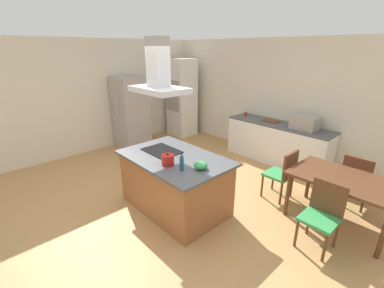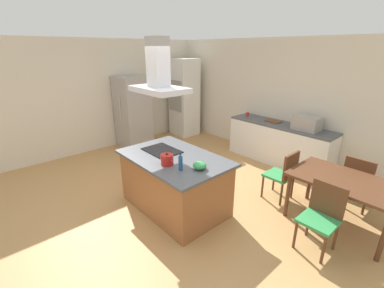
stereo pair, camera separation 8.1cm
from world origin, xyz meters
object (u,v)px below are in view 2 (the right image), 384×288
at_px(refrigerator, 133,112).
at_px(chair_facing_island, 322,213).
at_px(cutting_board, 273,121).
at_px(mixing_bowl, 200,165).
at_px(coffee_mug_red, 248,114).
at_px(chair_at_left_end, 284,173).
at_px(tea_kettle, 167,160).
at_px(wall_oven_stack, 184,98).
at_px(range_hood, 158,75).
at_px(olive_oil_bottle, 181,163).
at_px(dining_table, 345,185).
at_px(chair_facing_back_wall, 358,180).
at_px(countertop_microwave, 307,123).
at_px(cooktop, 162,150).

relative_size(refrigerator, chair_facing_island, 2.04).
distance_m(cutting_board, refrigerator, 3.48).
bearing_deg(mixing_bowl, coffee_mug_red, 115.35).
bearing_deg(chair_at_left_end, chair_facing_island, -36.01).
relative_size(tea_kettle, chair_at_left_end, 0.26).
relative_size(coffee_mug_red, refrigerator, 0.05).
relative_size(wall_oven_stack, range_hood, 2.44).
relative_size(tea_kettle, mixing_bowl, 1.23).
height_order(olive_oil_bottle, wall_oven_stack, wall_oven_stack).
xyz_separation_m(dining_table, chair_facing_back_wall, (0.00, 0.67, -0.16)).
relative_size(olive_oil_bottle, coffee_mug_red, 2.82).
bearing_deg(chair_facing_island, chair_facing_back_wall, 90.00).
height_order(coffee_mug_red, cutting_board, coffee_mug_red).
xyz_separation_m(refrigerator, range_hood, (2.66, -0.98, 1.19)).
distance_m(countertop_microwave, chair_facing_island, 2.46).
xyz_separation_m(cooktop, wall_oven_stack, (-2.58, 2.65, 0.20)).
relative_size(olive_oil_bottle, chair_at_left_end, 0.29).
xyz_separation_m(cooktop, countertop_microwave, (1.02, 2.88, 0.13)).
relative_size(cooktop, chair_facing_back_wall, 0.67).
bearing_deg(refrigerator, mixing_bowl, -15.35).
height_order(cooktop, countertop_microwave, countertop_microwave).
bearing_deg(tea_kettle, cutting_board, 94.67).
xyz_separation_m(dining_table, range_hood, (-2.28, -1.51, 1.43)).
bearing_deg(cooktop, countertop_microwave, 70.53).
distance_m(olive_oil_bottle, chair_facing_back_wall, 2.88).
bearing_deg(cooktop, wall_oven_stack, 134.28).
xyz_separation_m(tea_kettle, countertop_microwave, (0.53, 3.13, 0.06)).
height_order(cooktop, olive_oil_bottle, olive_oil_bottle).
height_order(chair_facing_island, chair_facing_back_wall, same).
distance_m(coffee_mug_red, chair_at_left_end, 2.37).
relative_size(olive_oil_bottle, countertop_microwave, 0.51).
bearing_deg(olive_oil_bottle, tea_kettle, -173.44).
height_order(dining_table, range_hood, range_hood).
distance_m(chair_facing_island, chair_facing_back_wall, 1.33).
bearing_deg(mixing_bowl, range_hood, -179.79).
relative_size(wall_oven_stack, dining_table, 1.57).
bearing_deg(countertop_microwave, cooktop, -109.47).
height_order(tea_kettle, olive_oil_bottle, olive_oil_bottle).
bearing_deg(countertop_microwave, coffee_mug_red, 178.21).
distance_m(cooktop, olive_oil_bottle, 0.79).
bearing_deg(chair_facing_island, mixing_bowl, -148.70).
relative_size(coffee_mug_red, wall_oven_stack, 0.04).
xyz_separation_m(cooktop, chair_facing_back_wall, (2.28, 2.17, -0.40)).
xyz_separation_m(coffee_mug_red, chair_facing_back_wall, (2.77, -0.75, -0.44)).
relative_size(mixing_bowl, chair_facing_island, 0.21).
height_order(mixing_bowl, countertop_microwave, countertop_microwave).
bearing_deg(cooktop, refrigerator, 159.77).
relative_size(countertop_microwave, coffee_mug_red, 5.56).
relative_size(mixing_bowl, cutting_board, 0.56).
bearing_deg(mixing_bowl, chair_facing_back_wall, 57.53).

